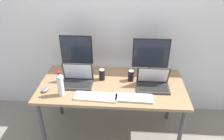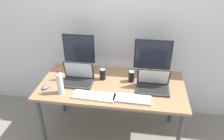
% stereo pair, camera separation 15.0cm
% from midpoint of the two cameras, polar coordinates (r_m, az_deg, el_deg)
% --- Properties ---
extents(ground_plane, '(16.00, 16.00, 0.00)m').
position_cam_midpoint_polar(ground_plane, '(2.87, -1.55, -16.14)').
color(ground_plane, gray).
extents(wall_back, '(7.00, 0.08, 2.60)m').
position_cam_midpoint_polar(wall_back, '(2.69, -0.75, 13.33)').
color(wall_back, silver).
rests_on(wall_back, ground).
extents(work_desk, '(1.58, 0.77, 0.74)m').
position_cam_midpoint_polar(work_desk, '(2.43, -1.77, -5.01)').
color(work_desk, '#424247').
rests_on(work_desk, ground).
extents(monitor_left, '(0.37, 0.19, 0.45)m').
position_cam_midpoint_polar(monitor_left, '(2.57, -10.86, 4.39)').
color(monitor_left, black).
rests_on(monitor_left, work_desk).
extents(monitor_center, '(0.42, 0.19, 0.44)m').
position_cam_midpoint_polar(monitor_center, '(2.51, 8.40, 3.64)').
color(monitor_center, black).
rests_on(monitor_center, work_desk).
extents(laptop_silver, '(0.34, 0.22, 0.23)m').
position_cam_midpoint_polar(laptop_silver, '(2.42, -10.81, -2.47)').
color(laptop_silver, '#2D2D33').
rests_on(laptop_silver, work_desk).
extents(laptop_secondary, '(0.34, 0.22, 0.23)m').
position_cam_midpoint_polar(laptop_secondary, '(2.35, 8.85, -3.39)').
color(laptop_secondary, '#2D2D33').
rests_on(laptop_secondary, work_desk).
extents(keyboard_main, '(0.43, 0.16, 0.02)m').
position_cam_midpoint_polar(keyboard_main, '(2.20, -6.26, -7.03)').
color(keyboard_main, white).
rests_on(keyboard_main, work_desk).
extents(keyboard_aux, '(0.37, 0.15, 0.02)m').
position_cam_midpoint_polar(keyboard_aux, '(2.18, 3.79, -7.34)').
color(keyboard_aux, '#B2B2B7').
rests_on(keyboard_aux, work_desk).
extents(mouse_by_keyboard, '(0.09, 0.12, 0.03)m').
position_cam_midpoint_polar(mouse_by_keyboard, '(2.41, -18.71, -4.85)').
color(mouse_by_keyboard, slate).
rests_on(mouse_by_keyboard, work_desk).
extents(water_bottle, '(0.07, 0.07, 0.27)m').
position_cam_midpoint_polar(water_bottle, '(2.24, -15.21, -3.75)').
color(water_bottle, silver).
rests_on(water_bottle, work_desk).
extents(soda_can_near_keyboard, '(0.07, 0.07, 0.13)m').
position_cam_midpoint_polar(soda_can_near_keyboard, '(2.43, 3.20, -1.53)').
color(soda_can_near_keyboard, black).
rests_on(soda_can_near_keyboard, work_desk).
extents(soda_can_by_laptop, '(0.07, 0.07, 0.13)m').
position_cam_midpoint_polar(soda_can_by_laptop, '(2.45, -4.39, -1.25)').
color(soda_can_by_laptop, black).
rests_on(soda_can_by_laptop, work_desk).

